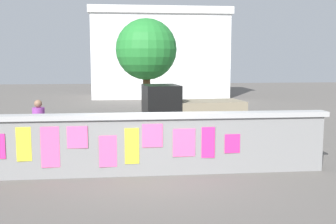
{
  "coord_description": "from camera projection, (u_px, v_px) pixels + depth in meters",
  "views": [
    {
      "loc": [
        -0.69,
        -9.44,
        2.73
      ],
      "look_at": [
        0.49,
        1.51,
        1.31
      ],
      "focal_mm": 43.3,
      "sensor_mm": 36.0,
      "label": 1
    }
  ],
  "objects": [
    {
      "name": "ground",
      "position": [
        141.0,
        123.0,
        17.62
      ],
      "size": [
        60.0,
        60.0,
        0.0
      ],
      "primitive_type": "plane",
      "color": "#605B56"
    },
    {
      "name": "poster_wall",
      "position": [
        154.0,
        143.0,
        9.64
      ],
      "size": [
        8.49,
        0.42,
        1.48
      ],
      "color": "gray",
      "rests_on": "ground"
    },
    {
      "name": "auto_rickshaw_truck",
      "position": [
        188.0,
        111.0,
        14.69
      ],
      "size": [
        3.74,
        1.86,
        1.85
      ],
      "color": "black",
      "rests_on": "ground"
    },
    {
      "name": "motorcycle",
      "position": [
        140.0,
        138.0,
        11.76
      ],
      "size": [
        1.9,
        0.56,
        0.87
      ],
      "color": "black",
      "rests_on": "ground"
    },
    {
      "name": "bicycle_near",
      "position": [
        75.0,
        135.0,
        12.76
      ],
      "size": [
        1.7,
        0.44,
        0.95
      ],
      "color": "black",
      "rests_on": "ground"
    },
    {
      "name": "bicycle_far",
      "position": [
        266.0,
        140.0,
        12.11
      ],
      "size": [
        1.71,
        0.44,
        0.95
      ],
      "color": "black",
      "rests_on": "ground"
    },
    {
      "name": "person_walking",
      "position": [
        39.0,
        122.0,
        11.43
      ],
      "size": [
        0.34,
        0.34,
        1.62
      ],
      "color": "#D83F72",
      "rests_on": "ground"
    },
    {
      "name": "tree_roadside",
      "position": [
        146.0,
        50.0,
        18.68
      ],
      "size": [
        2.83,
        2.83,
        4.64
      ],
      "color": "brown",
      "rests_on": "ground"
    },
    {
      "name": "building_background",
      "position": [
        159.0,
        53.0,
        29.86
      ],
      "size": [
        9.99,
        4.48,
        6.4
      ],
      "color": "white",
      "rests_on": "ground"
    }
  ]
}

